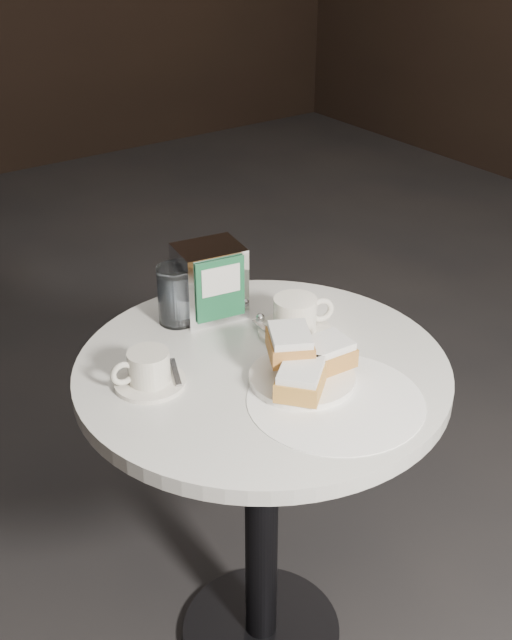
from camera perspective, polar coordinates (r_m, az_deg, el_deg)
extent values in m
plane|color=black|center=(1.99, 0.36, -21.51)|extent=(7.00, 7.00, 0.00)
cylinder|color=black|center=(1.98, 0.36, -21.24)|extent=(0.36, 0.36, 0.03)
cylinder|color=black|center=(1.73, 0.40, -13.85)|extent=(0.07, 0.07, 0.70)
cylinder|color=white|center=(1.50, 0.44, -3.64)|extent=(0.70, 0.70, 0.03)
cylinder|color=white|center=(1.40, 5.67, -5.71)|extent=(0.34, 0.34, 0.00)
cylinder|color=white|center=(1.44, 3.29, -4.14)|extent=(0.25, 0.25, 0.01)
cube|color=gold|center=(1.39, 3.19, -4.44)|extent=(0.12, 0.12, 0.04)
cube|color=white|center=(1.37, 3.22, -3.58)|extent=(0.11, 0.11, 0.01)
cube|color=#B87D38|center=(1.46, 4.92, -2.61)|extent=(0.10, 0.08, 0.04)
cube|color=white|center=(1.45, 4.96, -1.78)|extent=(0.09, 0.07, 0.01)
cube|color=#BF7F3B|center=(1.43, 2.43, -1.91)|extent=(0.11, 0.12, 0.04)
cube|color=white|center=(1.41, 2.45, -1.05)|extent=(0.10, 0.11, 0.01)
cylinder|color=silver|center=(1.45, -7.54, -4.41)|extent=(0.14, 0.14, 0.01)
cylinder|color=beige|center=(1.43, -7.62, -3.30)|extent=(0.08, 0.08, 0.06)
cylinder|color=#8E684D|center=(1.41, -7.69, -2.49)|extent=(0.08, 0.08, 0.00)
torus|color=silver|center=(1.41, -9.44, -3.78)|extent=(0.05, 0.02, 0.05)
cube|color=#B6B6BB|center=(1.46, -5.76, -3.69)|extent=(0.04, 0.09, 0.00)
sphere|color=silver|center=(1.49, -6.44, -2.77)|extent=(0.02, 0.02, 0.02)
cylinder|color=silver|center=(1.59, 2.76, -0.75)|extent=(0.19, 0.19, 0.01)
cylinder|color=white|center=(1.57, 2.79, 0.45)|extent=(0.11, 0.11, 0.07)
cylinder|color=#816246|center=(1.56, 2.82, 1.32)|extent=(0.10, 0.10, 0.00)
torus|color=silver|center=(1.59, 4.66, 0.72)|extent=(0.05, 0.03, 0.05)
cube|color=#BCBDC1|center=(1.57, 0.84, -0.79)|extent=(0.02, 0.10, 0.00)
sphere|color=silver|center=(1.61, 0.31, 0.18)|extent=(0.02, 0.02, 0.02)
cylinder|color=silver|center=(1.61, -5.68, 1.80)|extent=(0.08, 0.08, 0.12)
cylinder|color=white|center=(1.61, -5.68, 1.65)|extent=(0.07, 0.07, 0.10)
cylinder|color=silver|center=(1.64, -2.00, 2.56)|extent=(0.08, 0.08, 0.12)
cylinder|color=silver|center=(1.65, -1.99, 2.41)|extent=(0.07, 0.07, 0.10)
cube|color=silver|center=(1.63, -3.33, 2.80)|extent=(0.14, 0.12, 0.15)
cube|color=#1A5B37|center=(1.58, -2.54, 2.17)|extent=(0.10, 0.02, 0.13)
cube|color=silver|center=(1.57, -2.51, 2.82)|extent=(0.08, 0.02, 0.06)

